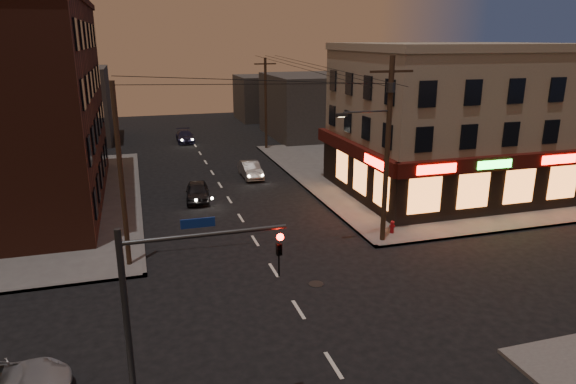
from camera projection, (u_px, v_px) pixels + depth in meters
name	position (u px, v px, depth m)	size (l,w,h in m)	color
ground	(298.00, 310.00, 21.60)	(120.00, 120.00, 0.00)	black
sidewalk_ne	(430.00, 171.00, 43.96)	(24.00, 28.00, 0.15)	#514F4C
pizza_building	(453.00, 120.00, 36.76)	(15.85, 12.85, 10.50)	gray
bg_building_ne_a	(313.00, 106.00, 59.30)	(10.00, 12.00, 7.00)	#3F3D3A
bg_building_nw	(65.00, 105.00, 55.40)	(9.00, 10.00, 8.00)	#3F3D3A
bg_building_ne_b	(267.00, 98.00, 71.74)	(8.00, 8.00, 6.00)	#3F3D3A
utility_pole_main	(386.00, 141.00, 27.10)	(4.20, 0.44, 10.00)	#382619
utility_pole_far	(266.00, 104.00, 51.49)	(0.26, 0.26, 9.00)	#382619
utility_pole_west	(121.00, 177.00, 24.35)	(0.24, 0.24, 9.00)	#382619
traffic_signal	(166.00, 303.00, 13.73)	(4.49, 0.32, 6.47)	#333538
sedan_near	(197.00, 192.00, 35.93)	(1.56, 3.88, 1.32)	black
sedan_mid	(250.00, 170.00, 41.92)	(1.39, 3.97, 1.31)	gray
sedan_far	(185.00, 136.00, 56.30)	(1.78, 4.39, 1.27)	#191933
fire_hydrant	(392.00, 226.00, 29.61)	(0.34, 0.34, 0.74)	maroon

